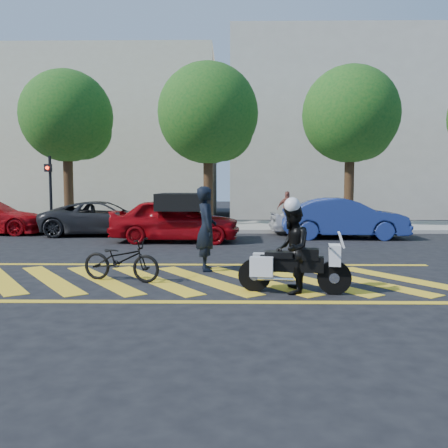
{
  "coord_description": "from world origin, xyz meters",
  "views": [
    {
      "loc": [
        1.06,
        -9.96,
        2.05
      ],
      "look_at": [
        0.89,
        1.78,
        1.05
      ],
      "focal_mm": 38.0,
      "sensor_mm": 36.0,
      "label": 1
    }
  ],
  "objects_px": {
    "officer_moto": "(292,249)",
    "parked_mid_left": "(104,218)",
    "parked_mid_right": "(316,219)",
    "police_motorcycle": "(292,266)",
    "red_convertible": "(175,220)",
    "officer_bike": "(206,229)",
    "bicycle": "(121,260)",
    "parked_right": "(344,218)"
  },
  "relations": [
    {
      "from": "parked_mid_right",
      "to": "parked_right",
      "type": "height_order",
      "value": "parked_right"
    },
    {
      "from": "bicycle",
      "to": "parked_mid_right",
      "type": "bearing_deg",
      "value": -16.29
    },
    {
      "from": "bicycle",
      "to": "officer_moto",
      "type": "distance_m",
      "value": 3.62
    },
    {
      "from": "red_convertible",
      "to": "parked_mid_left",
      "type": "relative_size",
      "value": 0.93
    },
    {
      "from": "parked_mid_right",
      "to": "parked_mid_left",
      "type": "bearing_deg",
      "value": 88.23
    },
    {
      "from": "police_motorcycle",
      "to": "officer_moto",
      "type": "bearing_deg",
      "value": -149.59
    },
    {
      "from": "bicycle",
      "to": "officer_bike",
      "type": "bearing_deg",
      "value": -38.44
    },
    {
      "from": "parked_mid_left",
      "to": "red_convertible",
      "type": "bearing_deg",
      "value": -128.55
    },
    {
      "from": "officer_moto",
      "to": "red_convertible",
      "type": "relative_size",
      "value": 0.37
    },
    {
      "from": "police_motorcycle",
      "to": "red_convertible",
      "type": "height_order",
      "value": "red_convertible"
    },
    {
      "from": "officer_bike",
      "to": "parked_mid_right",
      "type": "xyz_separation_m",
      "value": [
        4.02,
        8.06,
        -0.36
      ]
    },
    {
      "from": "officer_moto",
      "to": "parked_mid_left",
      "type": "relative_size",
      "value": 0.34
    },
    {
      "from": "officer_moto",
      "to": "red_convertible",
      "type": "height_order",
      "value": "officer_moto"
    },
    {
      "from": "bicycle",
      "to": "parked_right",
      "type": "relative_size",
      "value": 0.38
    },
    {
      "from": "bicycle",
      "to": "red_convertible",
      "type": "height_order",
      "value": "red_convertible"
    },
    {
      "from": "officer_bike",
      "to": "bicycle",
      "type": "bearing_deg",
      "value": 117.18
    },
    {
      "from": "bicycle",
      "to": "parked_right",
      "type": "xyz_separation_m",
      "value": [
        6.55,
        7.93,
        0.3
      ]
    },
    {
      "from": "officer_bike",
      "to": "parked_mid_right",
      "type": "height_order",
      "value": "officer_bike"
    },
    {
      "from": "parked_right",
      "to": "officer_bike",
      "type": "bearing_deg",
      "value": 146.77
    },
    {
      "from": "police_motorcycle",
      "to": "parked_mid_right",
      "type": "bearing_deg",
      "value": 87.01
    },
    {
      "from": "bicycle",
      "to": "parked_right",
      "type": "height_order",
      "value": "parked_right"
    },
    {
      "from": "parked_mid_right",
      "to": "parked_right",
      "type": "bearing_deg",
      "value": -154.58
    },
    {
      "from": "officer_bike",
      "to": "parked_right",
      "type": "height_order",
      "value": "officer_bike"
    },
    {
      "from": "bicycle",
      "to": "parked_right",
      "type": "bearing_deg",
      "value": -24.2
    },
    {
      "from": "bicycle",
      "to": "police_motorcycle",
      "type": "relative_size",
      "value": 0.83
    },
    {
      "from": "parked_mid_left",
      "to": "parked_mid_right",
      "type": "bearing_deg",
      "value": -90.9
    },
    {
      "from": "officer_bike",
      "to": "officer_moto",
      "type": "xyz_separation_m",
      "value": [
        1.72,
        -2.29,
        -0.16
      ]
    },
    {
      "from": "officer_moto",
      "to": "parked_mid_right",
      "type": "relative_size",
      "value": 0.45
    },
    {
      "from": "officer_bike",
      "to": "bicycle",
      "type": "distance_m",
      "value": 2.21
    },
    {
      "from": "officer_bike",
      "to": "officer_moto",
      "type": "distance_m",
      "value": 2.87
    },
    {
      "from": "parked_mid_right",
      "to": "officer_bike",
      "type": "bearing_deg",
      "value": 149.16
    },
    {
      "from": "bicycle",
      "to": "parked_mid_left",
      "type": "relative_size",
      "value": 0.36
    },
    {
      "from": "officer_bike",
      "to": "bicycle",
      "type": "xyz_separation_m",
      "value": [
        -1.73,
        -1.27,
        -0.54
      ]
    },
    {
      "from": "parked_right",
      "to": "parked_mid_left",
      "type": "bearing_deg",
      "value": 86.41
    },
    {
      "from": "red_convertible",
      "to": "parked_right",
      "type": "bearing_deg",
      "value": -78.07
    },
    {
      "from": "officer_bike",
      "to": "parked_right",
      "type": "xyz_separation_m",
      "value": [
        4.82,
        6.66,
        -0.24
      ]
    },
    {
      "from": "police_motorcycle",
      "to": "red_convertible",
      "type": "xyz_separation_m",
      "value": [
        -3.13,
        7.79,
        0.27
      ]
    },
    {
      "from": "bicycle",
      "to": "parked_mid_right",
      "type": "distance_m",
      "value": 10.96
    },
    {
      "from": "officer_bike",
      "to": "police_motorcycle",
      "type": "xyz_separation_m",
      "value": [
        1.73,
        -2.28,
        -0.49
      ]
    },
    {
      "from": "red_convertible",
      "to": "parked_right",
      "type": "relative_size",
      "value": 0.99
    },
    {
      "from": "officer_bike",
      "to": "parked_mid_left",
      "type": "height_order",
      "value": "officer_bike"
    },
    {
      "from": "parked_mid_left",
      "to": "parked_right",
      "type": "bearing_deg",
      "value": -99.71
    }
  ]
}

